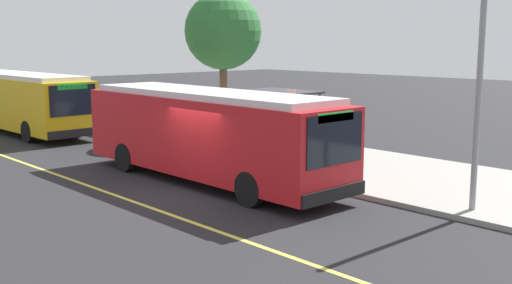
% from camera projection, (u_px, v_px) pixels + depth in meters
% --- Properties ---
extents(ground_plane, '(120.00, 120.00, 0.00)m').
position_uv_depth(ground_plane, '(203.00, 191.00, 18.62)').
color(ground_plane, '#232326').
extents(sidewalk_curb, '(44.00, 6.40, 0.15)m').
position_uv_depth(sidewalk_curb, '(331.00, 163.00, 22.63)').
color(sidewalk_curb, gray).
rests_on(sidewalk_curb, ground_plane).
extents(lane_stripe_center, '(36.00, 0.14, 0.01)m').
position_uv_depth(lane_stripe_center, '(140.00, 204.00, 17.15)').
color(lane_stripe_center, '#E0D64C').
rests_on(lane_stripe_center, ground_plane).
extents(transit_bus_main, '(10.62, 2.64, 2.95)m').
position_uv_depth(transit_bus_main, '(208.00, 132.00, 19.74)').
color(transit_bus_main, red).
rests_on(transit_bus_main, ground_plane).
extents(transit_bus_second, '(11.13, 2.82, 2.95)m').
position_uv_depth(transit_bus_second, '(20.00, 100.00, 30.58)').
color(transit_bus_second, gold).
rests_on(transit_bus_second, ground_plane).
extents(bus_shelter, '(2.90, 1.60, 2.48)m').
position_uv_depth(bus_shelter, '(282.00, 108.00, 24.06)').
color(bus_shelter, '#333338').
rests_on(bus_shelter, sidewalk_curb).
extents(waiting_bench, '(1.60, 0.48, 0.95)m').
position_uv_depth(waiting_bench, '(286.00, 141.00, 24.22)').
color(waiting_bench, brown).
rests_on(waiting_bench, sidewalk_curb).
extents(route_sign_post, '(0.44, 0.08, 2.80)m').
position_uv_depth(route_sign_post, '(291.00, 118.00, 20.55)').
color(route_sign_post, '#333338').
rests_on(route_sign_post, sidewalk_curb).
extents(street_tree_near_shelter, '(3.56, 3.56, 6.61)m').
position_uv_depth(street_tree_near_shelter, '(223.00, 32.00, 28.25)').
color(street_tree_near_shelter, brown).
rests_on(street_tree_near_shelter, sidewalk_curb).
extents(utility_pole, '(0.16, 0.16, 6.40)m').
position_uv_depth(utility_pole, '(479.00, 87.00, 15.53)').
color(utility_pole, gray).
rests_on(utility_pole, sidewalk_curb).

